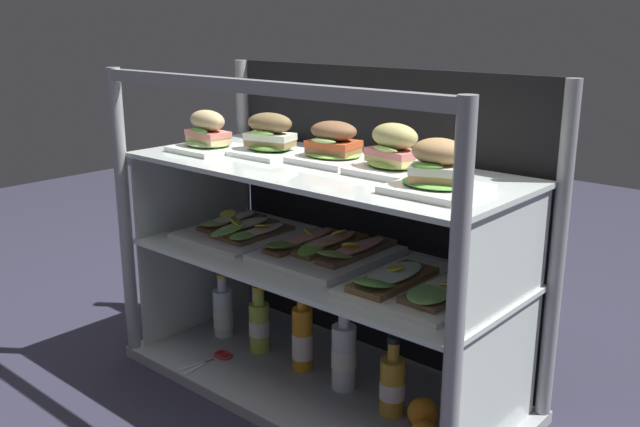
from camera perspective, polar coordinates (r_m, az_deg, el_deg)
ground_plane at (r=1.99m, az=0.00°, el=-14.23°), size 6.00×6.00×0.02m
case_base_deck at (r=1.98m, az=0.00°, el=-13.58°), size 1.12×0.50×0.03m
case_frame at (r=1.89m, az=2.31°, el=-0.15°), size 1.12×0.50×0.86m
riser_lower_tier at (r=1.90m, az=0.00°, el=-8.84°), size 1.04×0.43×0.33m
shelf_lower_glass at (r=1.83m, az=0.00°, el=-4.01°), size 1.06×0.44×0.01m
riser_upper_tier at (r=1.80m, az=0.00°, el=-0.20°), size 1.04×0.43×0.24m
shelf_upper_glass at (r=1.76m, az=0.00°, el=3.76°), size 1.06×0.44×0.01m
plated_roll_sandwich_far_right at (r=1.98m, az=-9.18°, el=6.34°), size 0.18×0.18×0.11m
plated_roll_sandwich_center at (r=1.90m, az=-4.13°, el=6.15°), size 0.18×0.18×0.11m
plated_roll_sandwich_near_right_corner at (r=1.80m, az=1.00°, el=5.54°), size 0.18×0.18×0.11m
plated_roll_sandwich_left_of_center at (r=1.67m, az=6.09°, el=4.86°), size 0.18×0.18×0.12m
plated_roll_sandwich_right_of_center at (r=1.49m, az=9.58°, el=3.34°), size 0.19×0.19×0.12m
open_sandwich_tray_mid_left at (r=2.05m, az=-6.37°, el=-1.28°), size 0.29×0.34×0.06m
open_sandwich_tray_far_left at (r=1.85m, az=0.50°, el=-2.97°), size 0.29×0.34×0.07m
open_sandwich_tray_right_of_center at (r=1.63m, az=8.01°, el=-5.82°), size 0.29×0.34×0.06m
juice_bottle_tucked_behind at (r=2.20m, az=-7.88°, el=-8.02°), size 0.06×0.06×0.20m
juice_bottle_near_post at (r=2.08m, az=-4.98°, el=-9.06°), size 0.06×0.06×0.20m
juice_bottle_front_middle at (r=1.97m, az=-1.52°, el=-10.28°), size 0.06×0.06×0.23m
juice_bottle_front_second at (r=1.87m, az=1.96°, el=-11.57°), size 0.07×0.07×0.22m
juice_bottle_back_center at (r=1.78m, az=5.96°, el=-13.77°), size 0.07×0.07×0.21m
orange_fruit_beside_bottles at (r=1.76m, az=8.42°, el=-15.85°), size 0.07×0.07×0.07m
orange_fruit_near_left_post at (r=1.83m, az=11.07°, el=-14.44°), size 0.08×0.08×0.08m
kitchen_scissors at (r=2.08m, az=-8.41°, el=-11.59°), size 0.07×0.17×0.01m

